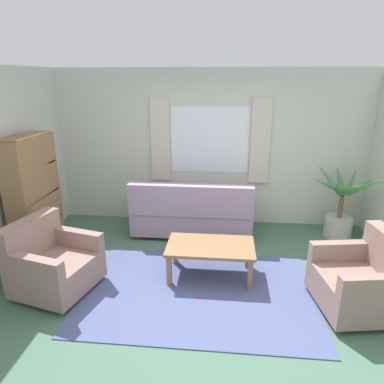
# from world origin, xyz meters

# --- Properties ---
(ground_plane) EXTENTS (6.24, 6.24, 0.00)m
(ground_plane) POSITION_xyz_m (0.00, 0.00, 0.00)
(ground_plane) COLOR #476B56
(wall_back) EXTENTS (5.32, 0.12, 2.60)m
(wall_back) POSITION_xyz_m (0.00, 2.26, 1.30)
(wall_back) COLOR beige
(wall_back) RESTS_ON ground_plane
(window_with_curtains) EXTENTS (1.98, 0.07, 1.40)m
(window_with_curtains) POSITION_xyz_m (0.00, 2.18, 1.45)
(window_with_curtains) COLOR white
(area_rug) EXTENTS (2.74, 1.88, 0.01)m
(area_rug) POSITION_xyz_m (0.00, 0.00, 0.01)
(area_rug) COLOR #4C5684
(area_rug) RESTS_ON ground_plane
(couch) EXTENTS (1.90, 0.82, 0.92)m
(couch) POSITION_xyz_m (-0.24, 1.59, 0.37)
(couch) COLOR #998499
(couch) RESTS_ON ground_plane
(armchair_left) EXTENTS (1.00, 1.01, 0.88)m
(armchair_left) POSITION_xyz_m (-1.74, -0.12, 0.35)
(armchair_left) COLOR gray
(armchair_left) RESTS_ON ground_plane
(armchair_right) EXTENTS (0.94, 0.96, 0.88)m
(armchair_right) POSITION_xyz_m (1.80, -0.14, 0.35)
(armchair_right) COLOR gray
(armchair_right) RESTS_ON ground_plane
(coffee_table) EXTENTS (1.10, 0.64, 0.44)m
(coffee_table) POSITION_xyz_m (0.12, 0.37, 0.38)
(coffee_table) COLOR olive
(coffee_table) RESTS_ON ground_plane
(potted_plant) EXTENTS (0.99, 1.19, 1.19)m
(potted_plant) POSITION_xyz_m (2.11, 1.74, 0.48)
(potted_plant) COLOR #B7B2A8
(potted_plant) RESTS_ON ground_plane
(bookshelf) EXTENTS (0.30, 0.94, 1.72)m
(bookshelf) POSITION_xyz_m (-2.34, 0.81, 0.80)
(bookshelf) COLOR olive
(bookshelf) RESTS_ON ground_plane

